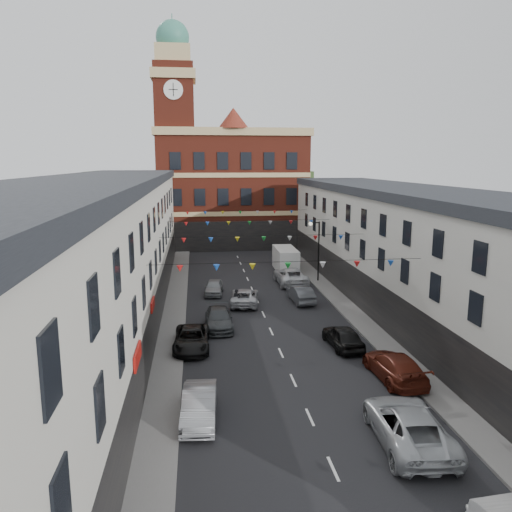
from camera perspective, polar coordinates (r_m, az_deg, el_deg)
name	(u,v)px	position (r m, az deg, el deg)	size (l,w,h in m)	color
ground	(271,332)	(35.33, 1.75, -8.63)	(160.00, 160.00, 0.00)	black
pavement_left	(173,325)	(36.87, -9.49, -7.81)	(1.80, 64.00, 0.15)	#605E5B
pavement_right	(357,318)	(38.72, 11.52, -6.97)	(1.80, 64.00, 0.15)	#605E5B
terrace_left	(96,258)	(35.18, -17.79, -0.20)	(8.40, 56.00, 10.70)	beige
terrace_right	(429,257)	(38.51, 19.17, -0.13)	(8.40, 56.00, 9.70)	beige
civic_building	(231,187)	(71.16, -2.84, 7.85)	(20.60, 13.30, 18.50)	maroon
clock_tower	(175,137)	(68.06, -9.20, 13.32)	(5.60, 5.60, 30.00)	maroon
distant_hill	(201,198)	(95.18, -6.29, 6.63)	(40.00, 14.00, 10.00)	#284922
street_lamp	(316,243)	(48.98, 6.91, 1.49)	(1.10, 0.36, 6.00)	black
car_left_b	(199,405)	(24.00, -6.51, -16.59)	(1.52, 4.37, 1.44)	gray
car_left_c	(192,339)	(32.27, -7.36, -9.37)	(2.21, 4.80, 1.33)	black
car_left_d	(219,319)	(35.91, -4.27, -7.17)	(1.92, 4.73, 1.37)	#363A3D
car_left_e	(214,287)	(44.85, -4.83, -3.56)	(1.56, 3.87, 1.32)	gray
car_right_b	(408,425)	(23.03, 16.98, -18.00)	(2.71, 5.88, 1.63)	#A5A8AD
car_right_c	(395,366)	(28.79, 15.56, -12.06)	(2.09, 5.15, 1.49)	#541B10
car_right_d	(343,337)	(32.71, 9.91, -9.06)	(1.71, 4.24, 1.44)	black
car_right_e	(301,294)	(42.40, 5.15, -4.36)	(1.49, 4.26, 1.40)	#46494D
car_right_f	(291,276)	(48.52, 3.97, -2.28)	(2.68, 5.80, 1.61)	silver
moving_car	(245,297)	(41.58, -1.32, -4.66)	(2.22, 4.83, 1.34)	#ADAEB4
white_van	(286,259)	(54.45, 3.39, -0.38)	(2.13, 5.54, 2.45)	silver
pedestrian	(237,300)	(40.10, -2.23, -5.00)	(0.61, 0.40, 1.68)	black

